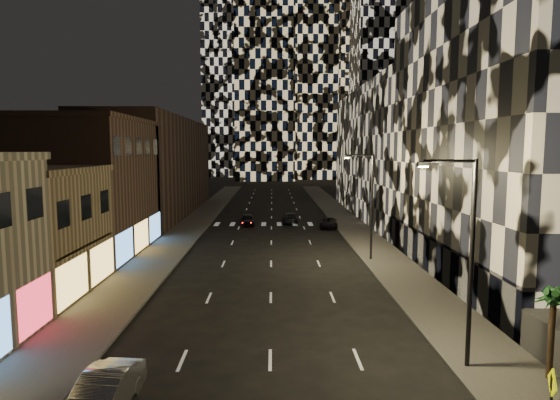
{
  "coord_description": "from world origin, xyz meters",
  "views": [
    {
      "loc": [
        0.11,
        -9.37,
        9.52
      ],
      "look_at": [
        0.65,
        23.23,
        6.0
      ],
      "focal_mm": 30.0,
      "sensor_mm": 36.0,
      "label": 1
    }
  ],
  "objects_px": {
    "car_silver_parked": "(103,394)",
    "ped_sign": "(551,396)",
    "streetlight_near": "(466,248)",
    "streetlight_far": "(369,199)",
    "car_dark_oncoming": "(290,218)",
    "car_dark_midlane": "(248,220)",
    "car_dark_rightlane": "(329,223)",
    "palm_tree": "(553,304)"
  },
  "relations": [
    {
      "from": "car_silver_parked",
      "to": "car_dark_rightlane",
      "type": "bearing_deg",
      "value": 77.2
    },
    {
      "from": "car_dark_oncoming",
      "to": "streetlight_near",
      "type": "bearing_deg",
      "value": 97.56
    },
    {
      "from": "car_silver_parked",
      "to": "streetlight_far",
      "type": "bearing_deg",
      "value": 63.39
    },
    {
      "from": "car_silver_parked",
      "to": "car_dark_oncoming",
      "type": "height_order",
      "value": "car_silver_parked"
    },
    {
      "from": "car_silver_parked",
      "to": "car_dark_midlane",
      "type": "height_order",
      "value": "car_silver_parked"
    },
    {
      "from": "streetlight_far",
      "to": "ped_sign",
      "type": "xyz_separation_m",
      "value": [
        0.25,
        -26.0,
        -3.3
      ]
    },
    {
      "from": "car_dark_midlane",
      "to": "ped_sign",
      "type": "bearing_deg",
      "value": -78.8
    },
    {
      "from": "car_dark_oncoming",
      "to": "car_dark_rightlane",
      "type": "height_order",
      "value": "car_dark_oncoming"
    },
    {
      "from": "car_silver_parked",
      "to": "ped_sign",
      "type": "distance_m",
      "value": 14.95
    },
    {
      "from": "streetlight_far",
      "to": "car_silver_parked",
      "type": "distance_m",
      "value": 27.71
    },
    {
      "from": "palm_tree",
      "to": "car_silver_parked",
      "type": "bearing_deg",
      "value": -173.38
    },
    {
      "from": "streetlight_far",
      "to": "car_dark_oncoming",
      "type": "xyz_separation_m",
      "value": [
        -5.88,
        20.93,
        -4.67
      ]
    },
    {
      "from": "streetlight_near",
      "to": "streetlight_far",
      "type": "bearing_deg",
      "value": 90.0
    },
    {
      "from": "car_silver_parked",
      "to": "streetlight_near",
      "type": "bearing_deg",
      "value": 17.81
    },
    {
      "from": "streetlight_near",
      "to": "car_dark_rightlane",
      "type": "height_order",
      "value": "streetlight_near"
    },
    {
      "from": "car_dark_oncoming",
      "to": "ped_sign",
      "type": "relative_size",
      "value": 1.7
    },
    {
      "from": "car_dark_midlane",
      "to": "car_dark_rightlane",
      "type": "relative_size",
      "value": 0.92
    },
    {
      "from": "car_silver_parked",
      "to": "car_dark_midlane",
      "type": "bearing_deg",
      "value": 91.06
    },
    {
      "from": "car_dark_midlane",
      "to": "ped_sign",
      "type": "xyz_separation_m",
      "value": [
        11.61,
        -45.13,
        1.35
      ]
    },
    {
      "from": "streetlight_near",
      "to": "car_silver_parked",
      "type": "xyz_separation_m",
      "value": [
        -14.38,
        -3.23,
        -4.6
      ]
    },
    {
      "from": "car_silver_parked",
      "to": "car_dark_rightlane",
      "type": "xyz_separation_m",
      "value": [
        13.02,
        40.2,
        -0.12
      ]
    },
    {
      "from": "streetlight_near",
      "to": "streetlight_far",
      "type": "distance_m",
      "value": 20.0
    },
    {
      "from": "streetlight_far",
      "to": "car_dark_midlane",
      "type": "bearing_deg",
      "value": 120.69
    },
    {
      "from": "car_dark_oncoming",
      "to": "car_dark_rightlane",
      "type": "distance_m",
      "value": 6.01
    },
    {
      "from": "streetlight_far",
      "to": "car_dark_oncoming",
      "type": "distance_m",
      "value": 22.23
    },
    {
      "from": "car_dark_midlane",
      "to": "palm_tree",
      "type": "relative_size",
      "value": 1.08
    },
    {
      "from": "car_dark_midlane",
      "to": "car_dark_rightlane",
      "type": "distance_m",
      "value": 10.23
    },
    {
      "from": "streetlight_near",
      "to": "ped_sign",
      "type": "relative_size",
      "value": 3.23
    },
    {
      "from": "streetlight_near",
      "to": "palm_tree",
      "type": "distance_m",
      "value": 3.94
    },
    {
      "from": "streetlight_near",
      "to": "car_dark_rightlane",
      "type": "bearing_deg",
      "value": 92.1
    },
    {
      "from": "palm_tree",
      "to": "streetlight_near",
      "type": "bearing_deg",
      "value": 159.19
    },
    {
      "from": "streetlight_far",
      "to": "car_dark_midlane",
      "type": "relative_size",
      "value": 2.17
    },
    {
      "from": "streetlight_far",
      "to": "car_dark_midlane",
      "type": "xyz_separation_m",
      "value": [
        -11.35,
        19.13,
        -4.65
      ]
    },
    {
      "from": "streetlight_far",
      "to": "car_dark_rightlane",
      "type": "xyz_separation_m",
      "value": [
        -1.35,
        16.97,
        -4.73
      ]
    },
    {
      "from": "car_silver_parked",
      "to": "palm_tree",
      "type": "xyz_separation_m",
      "value": [
        17.52,
        2.04,
        2.55
      ]
    },
    {
      "from": "streetlight_far",
      "to": "car_dark_oncoming",
      "type": "bearing_deg",
      "value": 105.7
    },
    {
      "from": "streetlight_near",
      "to": "car_dark_oncoming",
      "type": "distance_m",
      "value": 41.61
    },
    {
      "from": "car_silver_parked",
      "to": "car_dark_rightlane",
      "type": "relative_size",
      "value": 1.01
    },
    {
      "from": "car_dark_midlane",
      "to": "car_dark_oncoming",
      "type": "relative_size",
      "value": 0.88
    },
    {
      "from": "car_dark_midlane",
      "to": "palm_tree",
      "type": "xyz_separation_m",
      "value": [
        14.5,
        -40.33,
        2.6
      ]
    },
    {
      "from": "car_dark_midlane",
      "to": "ped_sign",
      "type": "relative_size",
      "value": 1.49
    },
    {
      "from": "car_dark_rightlane",
      "to": "car_dark_midlane",
      "type": "bearing_deg",
      "value": 173.66
    }
  ]
}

